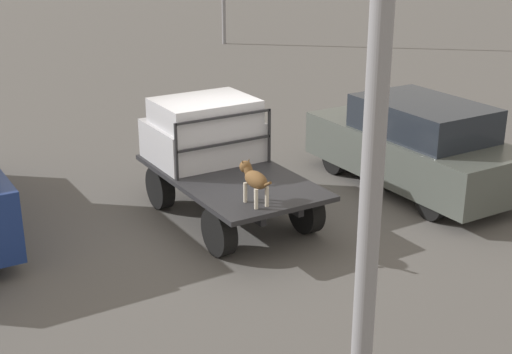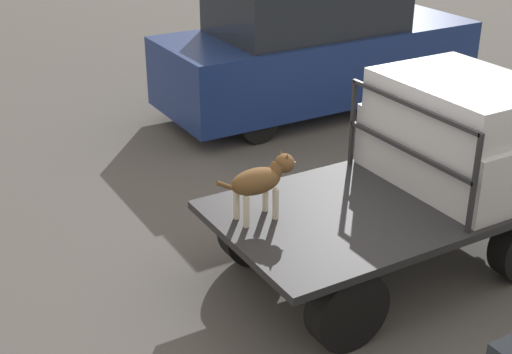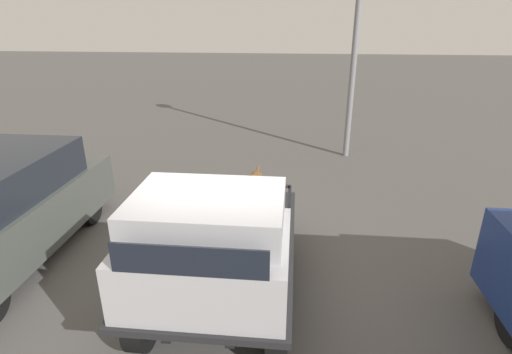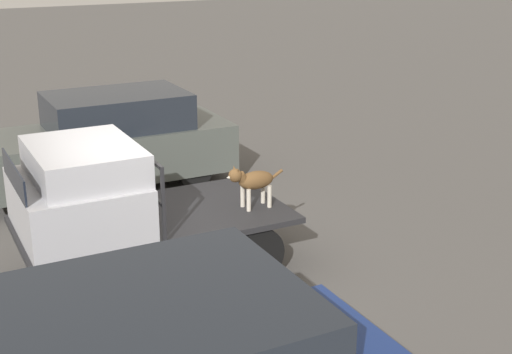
{
  "view_description": "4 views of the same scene",
  "coord_description": "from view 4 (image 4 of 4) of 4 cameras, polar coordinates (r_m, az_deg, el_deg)",
  "views": [
    {
      "loc": [
        -9.83,
        5.42,
        4.87
      ],
      "look_at": [
        -1.36,
        0.31,
        1.25
      ],
      "focal_mm": 50.0,
      "sensor_mm": 36.0,
      "label": 1
    },
    {
      "loc": [
        -4.34,
        -4.81,
        4.04
      ],
      "look_at": [
        -1.36,
        0.31,
        1.25
      ],
      "focal_mm": 50.0,
      "sensor_mm": 36.0,
      "label": 2
    },
    {
      "loc": [
        4.71,
        0.91,
        3.72
      ],
      "look_at": [
        -1.36,
        0.31,
        1.25
      ],
      "focal_mm": 28.0,
      "sensor_mm": 36.0,
      "label": 3
    },
    {
      "loc": [
        2.82,
        8.43,
        4.34
      ],
      "look_at": [
        -1.36,
        0.31,
        1.25
      ],
      "focal_mm": 50.0,
      "sensor_mm": 36.0,
      "label": 4
    }
  ],
  "objects": [
    {
      "name": "ground_plane",
      "position": [
        9.89,
        -7.94,
        -7.53
      ],
      "size": [
        80.0,
        80.0,
        0.0
      ],
      "primitive_type": "plane",
      "color": "#514F4C"
    },
    {
      "name": "flatbed_truck",
      "position": [
        9.65,
        -8.1,
        -4.42
      ],
      "size": [
        3.54,
        1.93,
        0.82
      ],
      "color": "black",
      "rests_on": "ground"
    },
    {
      "name": "truck_cab",
      "position": [
        9.14,
        -13.92,
        -1.05
      ],
      "size": [
        1.48,
        1.81,
        1.1
      ],
      "color": "#B7B7BC",
      "rests_on": "flatbed_truck"
    },
    {
      "name": "truck_headboard",
      "position": [
        9.3,
        -9.34,
        0.33
      ],
      "size": [
        0.04,
        1.81,
        0.97
      ],
      "color": "#232326",
      "rests_on": "flatbed_truck"
    },
    {
      "name": "dog",
      "position": [
        9.63,
        -0.34,
        -0.3
      ],
      "size": [
        0.86,
        0.25,
        0.63
      ],
      "rotation": [
        0.0,
        0.0,
        0.1
      ],
      "color": "beige",
      "rests_on": "flatbed_truck"
    },
    {
      "name": "parked_sedan",
      "position": [
        13.03,
        -11.61,
        2.79
      ],
      "size": [
        4.39,
        1.8,
        1.72
      ],
      "rotation": [
        0.0,
        0.0,
        -0.11
      ],
      "color": "black",
      "rests_on": "ground"
    }
  ]
}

